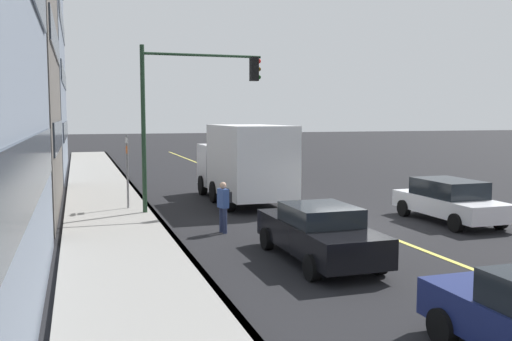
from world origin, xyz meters
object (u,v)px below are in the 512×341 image
(truck_white, at_px, (245,162))
(car_black, at_px, (319,232))
(traffic_light_mast, at_px, (189,100))
(street_sign_post, at_px, (127,167))
(pedestrian_with_backpack, at_px, (224,203))
(car_white, at_px, (449,200))

(truck_white, bearing_deg, car_black, 174.26)
(truck_white, relative_size, traffic_light_mast, 1.13)
(traffic_light_mast, xyz_separation_m, street_sign_post, (1.17, 2.17, -2.52))
(car_black, relative_size, truck_white, 0.67)
(pedestrian_with_backpack, distance_m, street_sign_post, 5.51)
(car_white, xyz_separation_m, truck_white, (6.32, 5.45, 0.96))
(truck_white, xyz_separation_m, traffic_light_mast, (-1.97, 2.73, 2.52))
(car_white, relative_size, pedestrian_with_backpack, 2.78)
(car_black, relative_size, traffic_light_mast, 0.76)
(car_white, distance_m, truck_white, 8.40)
(traffic_light_mast, bearing_deg, pedestrian_with_backpack, -174.52)
(truck_white, distance_m, traffic_light_mast, 4.21)
(car_black, distance_m, pedestrian_with_backpack, 4.29)
(pedestrian_with_backpack, xyz_separation_m, traffic_light_mast, (3.67, 0.35, 3.31))
(car_black, distance_m, street_sign_post, 9.77)
(truck_white, bearing_deg, traffic_light_mast, 125.76)
(car_black, height_order, car_white, car_white)
(pedestrian_with_backpack, height_order, traffic_light_mast, traffic_light_mast)
(car_black, bearing_deg, truck_white, -5.74)
(pedestrian_with_backpack, bearing_deg, car_black, -160.82)
(car_black, bearing_deg, traffic_light_mast, 12.85)
(car_black, xyz_separation_m, truck_white, (9.69, -0.97, 0.99))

